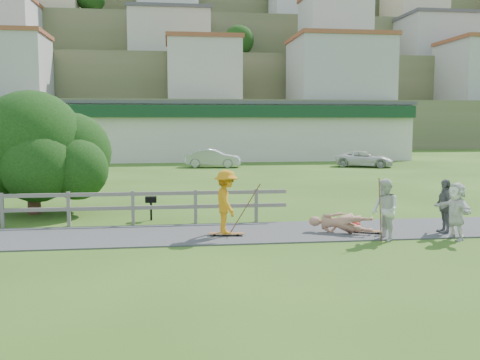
{
  "coord_description": "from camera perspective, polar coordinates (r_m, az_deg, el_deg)",
  "views": [
    {
      "loc": [
        -0.8,
        -13.91,
        3.26
      ],
      "look_at": [
        1.29,
        2.0,
        1.54
      ],
      "focal_mm": 40.0,
      "sensor_mm": 36.0,
      "label": 1
    }
  ],
  "objects": [
    {
      "name": "longboard_rider",
      "position": [
        15.41,
        -1.48,
        -5.88
      ],
      "size": [
        1.03,
        0.38,
        0.11
      ],
      "primitive_type": null,
      "rotation": [
        0.0,
        0.0,
        -0.14
      ],
      "color": "brown",
      "rests_on": "ground"
    },
    {
      "name": "spectator_a",
      "position": [
        15.31,
        15.2,
        -3.1
      ],
      "size": [
        0.76,
        0.91,
        1.72
      ],
      "primitive_type": "imported",
      "rotation": [
        0.0,
        0.0,
        4.84
      ],
      "color": "silver",
      "rests_on": "ground"
    },
    {
      "name": "helmet",
      "position": [
        16.54,
        12.26,
        -4.84
      ],
      "size": [
        0.31,
        0.31,
        0.31
      ],
      "primitive_type": "sphere",
      "color": "red",
      "rests_on": "ground"
    },
    {
      "name": "spectator_b",
      "position": [
        16.83,
        21.02,
        -2.66
      ],
      "size": [
        0.44,
        0.97,
        1.62
      ],
      "primitive_type": "imported",
      "rotation": [
        0.0,
        0.0,
        4.66
      ],
      "color": "slate",
      "rests_on": "ground"
    },
    {
      "name": "bbq",
      "position": [
        18.18,
        -9.47,
        -3.01
      ],
      "size": [
        0.37,
        0.29,
        0.8
      ],
      "primitive_type": null,
      "rotation": [
        0.0,
        0.0,
        -0.01
      ],
      "color": "black",
      "rests_on": "ground"
    },
    {
      "name": "longboard_fallen",
      "position": [
        16.22,
        13.45,
        -5.46
      ],
      "size": [
        0.95,
        0.63,
        0.1
      ],
      "primitive_type": null,
      "rotation": [
        0.0,
        0.0,
        -0.46
      ],
      "color": "brown",
      "rests_on": "ground"
    },
    {
      "name": "pole_rider",
      "position": [
        15.73,
        0.54,
        -2.63
      ],
      "size": [
        0.03,
        0.03,
        1.73
      ],
      "primitive_type": "cylinder",
      "color": "brown",
      "rests_on": "ground"
    },
    {
      "name": "skater_rider",
      "position": [
        15.26,
        -1.49,
        -2.71
      ],
      "size": [
        0.83,
        1.26,
        1.84
      ],
      "primitive_type": "imported",
      "rotation": [
        0.0,
        0.0,
        1.7
      ],
      "color": "orange",
      "rests_on": "ground"
    },
    {
      "name": "fence",
      "position": [
        17.81,
        -19.79,
        -2.44
      ],
      "size": [
        15.05,
        0.1,
        1.1
      ],
      "color": "slate",
      "rests_on": "ground"
    },
    {
      "name": "strip_mall",
      "position": [
        49.09,
        -1.87,
        5.32
      ],
      "size": [
        32.5,
        10.75,
        5.1
      ],
      "color": "beige",
      "rests_on": "ground"
    },
    {
      "name": "spectator_d",
      "position": [
        16.13,
        22.04,
        -3.07
      ],
      "size": [
        0.66,
        1.55,
        1.62
      ],
      "primitive_type": "imported",
      "rotation": [
        0.0,
        0.0,
        4.84
      ],
      "color": "white",
      "rests_on": "ground"
    },
    {
      "name": "skater_fallen",
      "position": [
        15.99,
        10.66,
        -4.53
      ],
      "size": [
        1.22,
        1.83,
        0.67
      ],
      "primitive_type": "imported",
      "rotation": [
        0.0,
        0.0,
        1.1
      ],
      "color": "tan",
      "rests_on": "ground"
    },
    {
      "name": "path",
      "position": [
        15.77,
        -4.43,
        -5.76
      ],
      "size": [
        34.0,
        3.0,
        0.04
      ],
      "primitive_type": "cube",
      "color": "#3D3D3F",
      "rests_on": "ground"
    },
    {
      "name": "car_silver",
      "position": [
        39.47,
        -2.91,
        2.35
      ],
      "size": [
        4.27,
        2.21,
        1.34
      ],
      "primitive_type": "imported",
      "rotation": [
        0.0,
        0.0,
        1.37
      ],
      "color": "#ABADB2",
      "rests_on": "ground"
    },
    {
      "name": "car_white",
      "position": [
        40.76,
        13.13,
        2.19
      ],
      "size": [
        4.63,
        3.43,
        1.17
      ],
      "primitive_type": "imported",
      "rotation": [
        0.0,
        0.0,
        1.17
      ],
      "color": "silver",
      "rests_on": "ground"
    },
    {
      "name": "pole_spec_left",
      "position": [
        15.03,
        14.72,
        -3.15
      ],
      "size": [
        0.03,
        0.03,
        1.78
      ],
      "primitive_type": "cylinder",
      "color": "brown",
      "rests_on": "ground"
    },
    {
      "name": "ground",
      "position": [
        14.31,
        -4.11,
        -7.06
      ],
      "size": [
        260.0,
        260.0,
        0.0
      ],
      "primitive_type": "plane",
      "color": "#2F5217",
      "rests_on": "ground"
    },
    {
      "name": "hillside",
      "position": [
        105.81,
        -7.16,
        12.12
      ],
      "size": [
        220.0,
        67.0,
        47.5
      ],
      "color": "#4F5C36",
      "rests_on": "ground"
    },
    {
      "name": "tree",
      "position": [
        20.5,
        -21.24,
        1.34
      ],
      "size": [
        6.0,
        6.0,
        3.4
      ],
      "primitive_type": null,
      "color": "black",
      "rests_on": "ground"
    }
  ]
}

